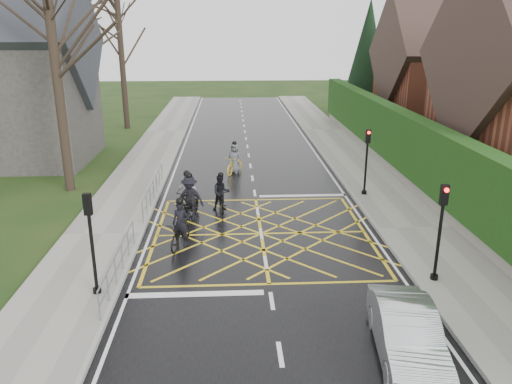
{
  "coord_description": "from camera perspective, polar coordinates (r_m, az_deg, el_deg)",
  "views": [
    {
      "loc": [
        -1.12,
        -17.71,
        7.51
      ],
      "look_at": [
        -0.13,
        1.22,
        1.3
      ],
      "focal_mm": 35.0,
      "sensor_mm": 36.0,
      "label": 1
    }
  ],
  "objects": [
    {
      "name": "ground",
      "position": [
        19.27,
        0.59,
        -4.8
      ],
      "size": [
        120.0,
        120.0,
        0.0
      ],
      "primitive_type": "plane",
      "color": "black",
      "rests_on": "ground"
    },
    {
      "name": "road",
      "position": [
        19.27,
        0.59,
        -4.79
      ],
      "size": [
        9.0,
        80.0,
        0.01
      ],
      "primitive_type": "cube",
      "color": "black",
      "rests_on": "ground"
    },
    {
      "name": "sidewalk_right",
      "position": [
        20.49,
        17.63,
        -4.04
      ],
      "size": [
        3.0,
        80.0,
        0.15
      ],
      "primitive_type": "cube",
      "color": "gray",
      "rests_on": "ground"
    },
    {
      "name": "sidewalk_left",
      "position": [
        19.82,
        -17.06,
        -4.74
      ],
      "size": [
        3.0,
        80.0,
        0.15
      ],
      "primitive_type": "cube",
      "color": "gray",
      "rests_on": "ground"
    },
    {
      "name": "stone_wall",
      "position": [
        26.31,
        16.86,
        1.55
      ],
      "size": [
        0.5,
        38.0,
        0.7
      ],
      "primitive_type": "cube",
      "color": "slate",
      "rests_on": "ground"
    },
    {
      "name": "hedge",
      "position": [
        25.89,
        17.21,
        5.26
      ],
      "size": [
        0.9,
        38.0,
        2.8
      ],
      "primitive_type": "cube",
      "color": "#13330E",
      "rests_on": "stone_wall"
    },
    {
      "name": "house_far",
      "position": [
        39.2,
        21.43,
        12.32
      ],
      "size": [
        9.8,
        8.8,
        10.3
      ],
      "color": "brown",
      "rests_on": "ground"
    },
    {
      "name": "conifer",
      "position": [
        45.36,
        12.61,
        14.55
      ],
      "size": [
        4.6,
        4.6,
        10.0
      ],
      "color": "black",
      "rests_on": "ground"
    },
    {
      "name": "church",
      "position": [
        32.3,
        -26.16,
        11.76
      ],
      "size": [
        8.8,
        7.8,
        11.0
      ],
      "color": "#2D2B28",
      "rests_on": "ground"
    },
    {
      "name": "tree_near",
      "position": [
        24.99,
        -22.49,
        17.77
      ],
      "size": [
        9.24,
        9.24,
        11.44
      ],
      "color": "black",
      "rests_on": "ground"
    },
    {
      "name": "tree_mid",
      "position": [
        32.95,
        -19.74,
        19.1
      ],
      "size": [
        10.08,
        10.08,
        12.48
      ],
      "color": "black",
      "rests_on": "ground"
    },
    {
      "name": "tree_far",
      "position": [
        40.54,
        -15.31,
        17.09
      ],
      "size": [
        8.4,
        8.4,
        10.4
      ],
      "color": "black",
      "rests_on": "ground"
    },
    {
      "name": "railing_south",
      "position": [
        16.12,
        -15.47,
        -7.26
      ],
      "size": [
        0.05,
        5.04,
        1.03
      ],
      "color": "slate",
      "rests_on": "ground"
    },
    {
      "name": "railing_north",
      "position": [
        23.0,
        -11.67,
        0.76
      ],
      "size": [
        0.05,
        6.04,
        1.03
      ],
      "color": "slate",
      "rests_on": "ground"
    },
    {
      "name": "traffic_light_ne",
      "position": [
        23.51,
        12.48,
        3.3
      ],
      "size": [
        0.24,
        0.31,
        3.21
      ],
      "rotation": [
        0.0,
        0.0,
        3.14
      ],
      "color": "black",
      "rests_on": "ground"
    },
    {
      "name": "traffic_light_se",
      "position": [
        15.98,
        20.23,
        -4.52
      ],
      "size": [
        0.24,
        0.31,
        3.21
      ],
      "rotation": [
        0.0,
        0.0,
        3.14
      ],
      "color": "black",
      "rests_on": "ground"
    },
    {
      "name": "traffic_light_sw",
      "position": [
        14.99,
        -18.22,
        -5.8
      ],
      "size": [
        0.24,
        0.31,
        3.21
      ],
      "color": "black",
      "rests_on": "ground"
    },
    {
      "name": "cyclist_rear",
      "position": [
        18.21,
        -8.6,
        -4.4
      ],
      "size": [
        1.11,
        1.99,
        1.83
      ],
      "rotation": [
        0.0,
        0.0,
        -0.26
      ],
      "color": "black",
      "rests_on": "ground"
    },
    {
      "name": "cyclist_back",
      "position": [
        21.57,
        -4.0,
        -0.47
      ],
      "size": [
        0.83,
        1.75,
        1.71
      ],
      "rotation": [
        0.0,
        0.0,
        0.12
      ],
      "color": "black",
      "rests_on": "ground"
    },
    {
      "name": "cyclist_mid",
      "position": [
        20.65,
        -7.58,
        -1.19
      ],
      "size": [
        1.32,
        2.18,
        2.01
      ],
      "rotation": [
        0.0,
        0.0,
        -0.24
      ],
      "color": "black",
      "rests_on": "ground"
    },
    {
      "name": "cyclist_front",
      "position": [
        21.11,
        -7.81,
        -0.8
      ],
      "size": [
        1.3,
        2.01,
        1.96
      ],
      "rotation": [
        0.0,
        0.0,
        -0.42
      ],
      "color": "black",
      "rests_on": "ground"
    },
    {
      "name": "cyclist_lead",
      "position": [
        27.2,
        -2.46,
        3.43
      ],
      "size": [
        1.33,
        1.92,
        1.77
      ],
      "rotation": [
        0.0,
        0.0,
        -0.43
      ],
      "color": "gold",
      "rests_on": "ground"
    },
    {
      "name": "car",
      "position": [
        12.78,
        16.88,
        -15.29
      ],
      "size": [
        1.81,
        4.01,
        1.28
      ],
      "primitive_type": "imported",
      "rotation": [
        0.0,
        0.0,
        -0.12
      ],
      "color": "silver",
      "rests_on": "ground"
    }
  ]
}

